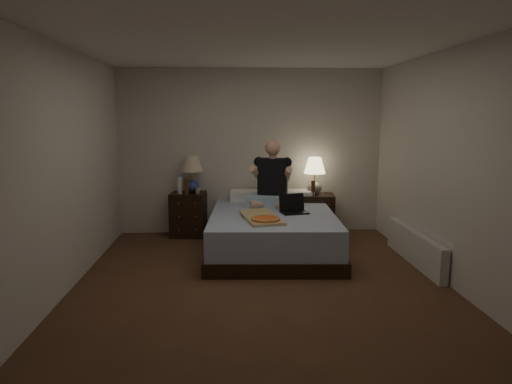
{
  "coord_description": "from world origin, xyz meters",
  "views": [
    {
      "loc": [
        -0.34,
        -4.72,
        1.79
      ],
      "look_at": [
        0.0,
        0.9,
        0.85
      ],
      "focal_mm": 32.0,
      "sensor_mm": 36.0,
      "label": 1
    }
  ],
  "objects": [
    {
      "name": "beer_bottle_left",
      "position": [
        -0.96,
        1.9,
        0.77
      ],
      "size": [
        0.06,
        0.06,
        0.23
      ],
      "primitive_type": "cylinder",
      "color": "#522F0B",
      "rests_on": "nightstand_left"
    },
    {
      "name": "floor",
      "position": [
        0.0,
        0.0,
        0.0
      ],
      "size": [
        4.0,
        4.5,
        0.0
      ],
      "primitive_type": "cube",
      "color": "brown",
      "rests_on": "ground"
    },
    {
      "name": "beer_bottle_right",
      "position": [
        0.9,
        1.83,
        0.74
      ],
      "size": [
        0.06,
        0.06,
        0.23
      ],
      "primitive_type": "cylinder",
      "color": "#532B0B",
      "rests_on": "nightstand_right"
    },
    {
      "name": "soda_can",
      "position": [
        -0.8,
        1.92,
        0.71
      ],
      "size": [
        0.07,
        0.07,
        0.1
      ],
      "primitive_type": "cylinder",
      "color": "#B0B0AB",
      "rests_on": "nightstand_left"
    },
    {
      "name": "laptop",
      "position": [
        0.51,
        1.08,
        0.65
      ],
      "size": [
        0.39,
        0.34,
        0.24
      ],
      "primitive_type": null,
      "rotation": [
        0.0,
        0.0,
        0.2
      ],
      "color": "black",
      "rests_on": "bed"
    },
    {
      "name": "lamp_right",
      "position": [
        0.95,
        1.99,
        0.9
      ],
      "size": [
        0.37,
        0.37,
        0.56
      ],
      "primitive_type": null,
      "rotation": [
        0.0,
        0.0,
        0.17
      ],
      "color": "gray",
      "rests_on": "nightstand_right"
    },
    {
      "name": "ceiling",
      "position": [
        0.0,
        0.0,
        2.5
      ],
      "size": [
        4.0,
        4.5,
        0.0
      ],
      "primitive_type": "cube",
      "rotation": [
        3.14,
        0.0,
        0.0
      ],
      "color": "white",
      "rests_on": "ground"
    },
    {
      "name": "bed",
      "position": [
        0.23,
        1.17,
        0.27
      ],
      "size": [
        1.71,
        2.22,
        0.53
      ],
      "primitive_type": "cube",
      "rotation": [
        0.0,
        0.0,
        -0.05
      ],
      "color": "#5371A6",
      "rests_on": "floor"
    },
    {
      "name": "wall_left",
      "position": [
        -2.0,
        0.0,
        1.25
      ],
      "size": [
        0.0,
        4.5,
        2.5
      ],
      "primitive_type": "cube",
      "rotation": [
        1.57,
        0.0,
        1.57
      ],
      "color": "silver",
      "rests_on": "ground"
    },
    {
      "name": "wall_right",
      "position": [
        2.0,
        0.0,
        1.25
      ],
      "size": [
        0.0,
        4.5,
        2.5
      ],
      "primitive_type": "cube",
      "rotation": [
        1.57,
        0.0,
        -1.57
      ],
      "color": "silver",
      "rests_on": "ground"
    },
    {
      "name": "pizza_box",
      "position": [
        0.09,
        0.56,
        0.57
      ],
      "size": [
        0.54,
        0.82,
        0.08
      ],
      "primitive_type": null,
      "rotation": [
        0.0,
        0.0,
        0.2
      ],
      "color": "tan",
      "rests_on": "bed"
    },
    {
      "name": "water_bottle",
      "position": [
        -1.06,
        1.96,
        0.78
      ],
      "size": [
        0.07,
        0.07,
        0.25
      ],
      "primitive_type": "cylinder",
      "color": "silver",
      "rests_on": "nightstand_left"
    },
    {
      "name": "radiator",
      "position": [
        1.93,
        0.56,
        0.2
      ],
      "size": [
        0.1,
        1.6,
        0.4
      ],
      "primitive_type": "cube",
      "color": "silver",
      "rests_on": "floor"
    },
    {
      "name": "nightstand_left",
      "position": [
        -0.95,
        2.05,
        0.33
      ],
      "size": [
        0.55,
        0.5,
        0.66
      ],
      "primitive_type": "cube",
      "rotation": [
        0.0,
        0.0,
        -0.09
      ],
      "color": "black",
      "rests_on": "floor"
    },
    {
      "name": "person",
      "position": [
        0.27,
        1.57,
        1.0
      ],
      "size": [
        0.77,
        0.67,
        0.93
      ],
      "primitive_type": null,
      "rotation": [
        0.0,
        0.0,
        -0.25
      ],
      "color": "black",
      "rests_on": "bed"
    },
    {
      "name": "wall_front",
      "position": [
        0.0,
        -2.25,
        1.25
      ],
      "size": [
        4.0,
        0.0,
        2.5
      ],
      "primitive_type": "cube",
      "rotation": [
        -1.57,
        0.0,
        0.0
      ],
      "color": "silver",
      "rests_on": "ground"
    },
    {
      "name": "nightstand_right",
      "position": [
        1.0,
        1.98,
        0.31
      ],
      "size": [
        0.53,
        0.48,
        0.62
      ],
      "primitive_type": "cube",
      "rotation": [
        0.0,
        0.0,
        -0.11
      ],
      "color": "black",
      "rests_on": "floor"
    },
    {
      "name": "lamp_left",
      "position": [
        -0.89,
        2.05,
        0.94
      ],
      "size": [
        0.33,
        0.33,
        0.56
      ],
      "primitive_type": null,
      "rotation": [
        0.0,
        0.0,
        0.04
      ],
      "color": "navy",
      "rests_on": "nightstand_left"
    },
    {
      "name": "wall_back",
      "position": [
        0.0,
        2.25,
        1.25
      ],
      "size": [
        4.0,
        0.0,
        2.5
      ],
      "primitive_type": "cube",
      "rotation": [
        1.57,
        0.0,
        0.0
      ],
      "color": "silver",
      "rests_on": "ground"
    }
  ]
}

